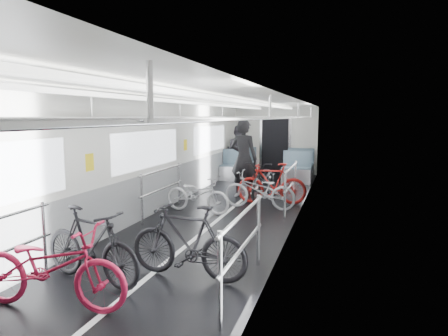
# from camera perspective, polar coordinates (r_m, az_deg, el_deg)

# --- Properties ---
(car_shell) EXTENTS (3.02, 14.01, 2.41)m
(car_shell) POSITION_cam_1_polar(r_m,az_deg,el_deg) (9.52, 2.20, 1.70)
(car_shell) COLOR black
(car_shell) RESTS_ON ground
(bike_left_near) EXTENTS (1.84, 0.80, 0.94)m
(bike_left_near) POSITION_cam_1_polar(r_m,az_deg,el_deg) (4.80, -23.59, -12.80)
(bike_left_near) COLOR #B31639
(bike_left_near) RESTS_ON floor
(bike_left_mid) EXTENTS (1.67, 0.82, 0.96)m
(bike_left_mid) POSITION_cam_1_polar(r_m,az_deg,el_deg) (5.32, -18.48, -10.43)
(bike_left_mid) COLOR black
(bike_left_mid) RESTS_ON floor
(bike_left_far) EXTENTS (1.60, 0.79, 0.81)m
(bike_left_far) POSITION_cam_1_polar(r_m,az_deg,el_deg) (8.65, -3.81, -3.75)
(bike_left_far) COLOR silver
(bike_left_far) RESTS_ON floor
(bike_right_near) EXTENTS (1.65, 0.57, 0.98)m
(bike_right_near) POSITION_cam_1_polar(r_m,az_deg,el_deg) (5.20, -5.20, -10.38)
(bike_right_near) COLOR black
(bike_right_near) RESTS_ON floor
(bike_right_mid) EXTENTS (1.66, 0.65, 0.86)m
(bike_right_mid) POSITION_cam_1_polar(r_m,az_deg,el_deg) (8.99, 5.08, -3.18)
(bike_right_mid) COLOR #A2A3A6
(bike_right_mid) RESTS_ON floor
(bike_right_far) EXTENTS (1.68, 0.65, 0.98)m
(bike_right_far) POSITION_cam_1_polar(r_m,az_deg,el_deg) (9.52, 6.84, -2.20)
(bike_right_far) COLOR maroon
(bike_right_far) RESTS_ON floor
(bike_aisle) EXTENTS (0.79, 1.89, 0.97)m
(bike_aisle) POSITION_cam_1_polar(r_m,az_deg,el_deg) (10.09, 5.72, -1.69)
(bike_aisle) COLOR black
(bike_aisle) RESTS_ON floor
(person_standing) EXTENTS (0.82, 0.63, 2.00)m
(person_standing) POSITION_cam_1_polar(r_m,az_deg,el_deg) (10.23, 2.82, 1.37)
(person_standing) COLOR black
(person_standing) RESTS_ON floor
(person_seated) EXTENTS (0.97, 0.83, 1.75)m
(person_seated) POSITION_cam_1_polar(r_m,az_deg,el_deg) (13.79, 2.02, 2.43)
(person_seated) COLOR #29262D
(person_seated) RESTS_ON floor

